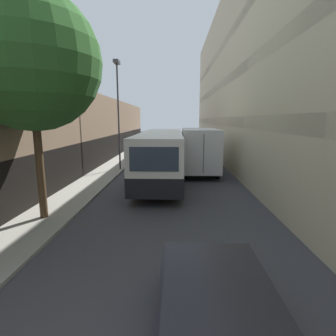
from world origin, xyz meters
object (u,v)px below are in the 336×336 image
car_hatchback (216,323)px  bus (162,154)px  street_lamp (118,97)px  panel_van (149,145)px  box_truck (199,149)px  street_tree_left (30,61)px

car_hatchback → bus: (-1.52, 13.00, 0.88)m
car_hatchback → bus: bus is taller
street_lamp → panel_van: bearing=80.6°
bus → box_truck: box_truck is taller
car_hatchback → box_truck: 15.34m
car_hatchback → street_lamp: size_ratio=0.56×
street_lamp → street_tree_left: street_tree_left is taller
panel_van → street_tree_left: size_ratio=0.51×
car_hatchback → panel_van: (-3.42, 23.94, 0.42)m
car_hatchback → box_truck: box_truck is taller
bus → street_lamp: street_lamp is taller
car_hatchback → bus: bearing=96.7°
bus → box_truck: 3.41m
panel_van → street_lamp: size_ratio=0.53×
bus → street_lamp: bearing=140.6°
box_truck → street_lamp: bearing=175.9°
bus → street_lamp: 5.67m
street_tree_left → box_truck: bearing=55.0°
box_truck → street_tree_left: size_ratio=0.88×
box_truck → panel_van: (-4.44, 8.67, -0.55)m
box_truck → street_tree_left: (-6.63, -9.47, 4.04)m
panel_van → street_tree_left: (-2.18, -18.14, 4.58)m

